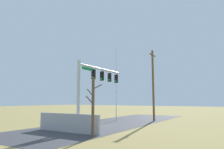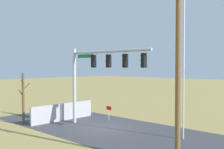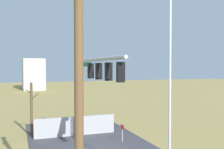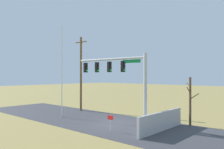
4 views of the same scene
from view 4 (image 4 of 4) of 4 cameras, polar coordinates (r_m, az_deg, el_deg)
ground_plane at (r=20.79m, az=0.31°, el=-12.09°), size 160.00×160.00×0.00m
road_surface at (r=23.57m, az=-7.13°, el=-10.65°), size 28.00×8.00×0.01m
sidewalk_corner at (r=18.65m, az=10.90°, el=-13.46°), size 6.00×6.00×0.01m
retaining_fence at (r=18.41m, az=12.16°, el=-11.30°), size 0.20×6.23×1.47m
signal_mast at (r=20.15m, az=1.99°, el=0.29°), size 7.63×0.58×6.10m
flagpole at (r=23.91m, az=-12.34°, el=0.76°), size 0.10×0.10×9.36m
utility_pole at (r=28.12m, az=-7.71°, el=0.50°), size 1.90×0.26×8.91m
bare_tree at (r=20.66m, az=18.81°, el=-6.20°), size 1.27×1.02×4.12m
open_sign at (r=17.84m, az=-0.42°, el=-11.11°), size 0.56×0.04×1.22m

